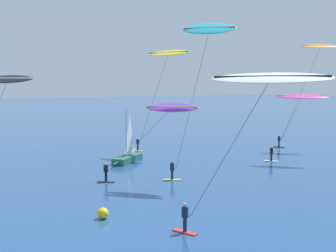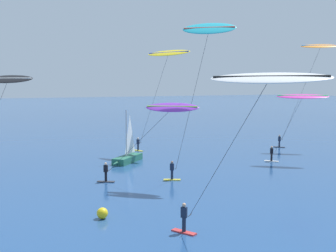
# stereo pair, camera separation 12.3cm
# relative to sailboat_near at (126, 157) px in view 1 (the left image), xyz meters

# --- Properties ---
(sailboat_near) EXTENTS (5.29, 4.40, 5.70)m
(sailboat_near) POSITION_rel_sailboat_near_xyz_m (0.00, 0.00, 0.00)
(sailboat_near) COLOR #23664C
(sailboat_near) RESTS_ON ground
(kitesurfer_cyan) EXTENTS (5.01, 4.95, 13.60)m
(kitesurfer_cyan) POSITION_rel_sailboat_near_xyz_m (1.62, -11.86, 11.34)
(kitesurfer_cyan) COLOR yellow
(kitesurfer_cyan) RESTS_ON ground
(kitesurfer_yellow) EXTENTS (4.06, 8.36, 12.62)m
(kitesurfer_yellow) POSITION_rel_sailboat_near_xyz_m (6.67, 2.56, 10.81)
(kitesurfer_yellow) COLOR yellow
(kitesurfer_yellow) RESTS_ON ground
(kitesurfer_white) EXTENTS (5.58, 7.37, 8.99)m
(kitesurfer_white) POSITION_rel_sailboat_near_xyz_m (-4.51, -24.81, 7.49)
(kitesurfer_white) COLOR red
(kitesurfer_white) RESTS_ON ground
(kitesurfer_orange) EXTENTS (6.56, 6.31, 13.83)m
(kitesurfer_orange) POSITION_rel_sailboat_near_xyz_m (26.01, -3.63, 11.79)
(kitesurfer_orange) COLOR #2D2D33
(kitesurfer_orange) RESTS_ON ground
(kitesurfer_black) EXTENTS (5.80, 6.08, 9.30)m
(kitesurfer_black) POSITION_rel_sailboat_near_xyz_m (-12.24, -0.28, 7.56)
(kitesurfer_black) COLOR #2D2D33
(kitesurfer_black) RESTS_ON ground
(kitesurfer_magenta) EXTENTS (5.18, 5.28, 7.46)m
(kitesurfer_magenta) POSITION_rel_sailboat_near_xyz_m (15.81, -9.76, 6.00)
(kitesurfer_magenta) COLOR silver
(kitesurfer_magenta) RESTS_ON ground
(kitesurfer_purple) EXTENTS (6.52, 7.15, 6.94)m
(kitesurfer_purple) POSITION_rel_sailboat_near_xyz_m (-2.13, -11.40, 5.29)
(kitesurfer_purple) COLOR #2D2D33
(kitesurfer_purple) RESTS_ON ground
(marker_buoy) EXTENTS (0.70, 0.70, 0.70)m
(marker_buoy) POSITION_rel_sailboat_near_xyz_m (-9.89, -16.60, -0.29)
(marker_buoy) COLOR yellow
(marker_buoy) RESTS_ON ground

